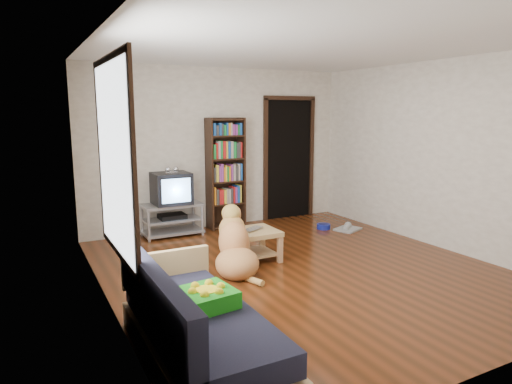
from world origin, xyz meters
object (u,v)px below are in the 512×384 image
laptop (256,230)px  tv_stand (172,218)px  grey_rag (348,229)px  crt_tv (171,188)px  coffee_table (255,239)px  dog_bowl (324,226)px  bookshelf (225,167)px  sofa (195,331)px  dog (235,248)px  green_cushion (207,298)px

laptop → tv_stand: tv_stand is taller
grey_rag → crt_tv: 2.91m
grey_rag → coffee_table: (-2.04, -0.64, 0.27)m
dog_bowl → bookshelf: bookshelf is taller
tv_stand → sofa: (-0.97, -3.63, -0.01)m
bookshelf → dog: bookshelf is taller
tv_stand → coffee_table: size_ratio=1.64×
laptop → coffee_table: size_ratio=0.56×
laptop → dog: 0.52m
green_cushion → tv_stand: 3.69m
dog_bowl → coffee_table: bearing=-152.9°
grey_rag → crt_tv: size_ratio=0.69×
grey_rag → bookshelf: bookshelf is taller
dog_bowl → coffee_table: coffee_table is taller
laptop → tv_stand: (-0.57, 1.69, -0.14)m
sofa → coffee_table: sofa is taller
grey_rag → crt_tv: bearing=158.2°
crt_tv → dog: (0.15, -1.99, -0.44)m
dog → bookshelf: bearing=68.7°
tv_stand → crt_tv: (0.00, 0.02, 0.47)m
coffee_table → dog_bowl: bearing=27.1°
dog → green_cushion: bearing=-121.6°
bookshelf → grey_rag: bearing=-33.9°
crt_tv → bookshelf: (0.95, 0.07, 0.26)m
green_cushion → crt_tv: bearing=69.7°
green_cushion → bookshelf: 4.12m
dog_bowl → crt_tv: bearing=161.0°
grey_rag → bookshelf: (-1.66, 1.12, 0.99)m
laptop → bookshelf: bearing=49.8°
dog_bowl → sofa: 4.36m
tv_stand → bookshelf: 1.20m
green_cushion → laptop: bearing=45.9°
laptop → grey_rag: size_ratio=0.77×
dog_bowl → green_cushion: bearing=-138.4°
sofa → dog: 2.01m
grey_rag → bookshelf: size_ratio=0.22×
green_cushion → dog: size_ratio=0.39×
tv_stand → sofa: bearing=-105.0°
dog_bowl → tv_stand: size_ratio=0.24×
laptop → dog_bowl: size_ratio=1.41×
green_cushion → bookshelf: bearing=56.9°
dog_bowl → dog: size_ratio=0.22×
laptop → crt_tv: crt_tv is taller
grey_rag → sofa: size_ratio=0.22×
green_cushion → tv_stand: (0.85, 3.58, -0.22)m
green_cushion → sofa: (-0.12, -0.05, -0.22)m
green_cushion → tv_stand: green_cushion is taller
green_cushion → sofa: 0.26m
green_cushion → laptop: size_ratio=1.27×
grey_rag → coffee_table: size_ratio=0.73×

